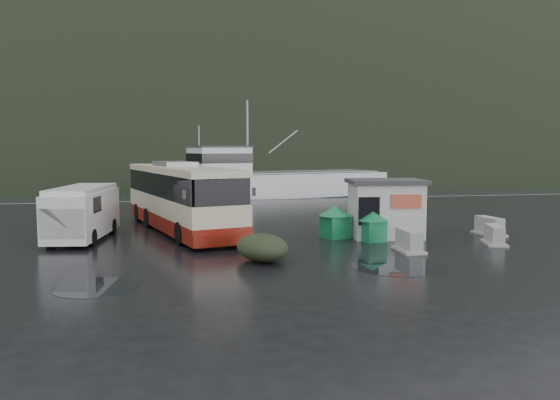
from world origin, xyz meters
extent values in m
plane|color=black|center=(0.00, 0.00, 0.00)|extent=(160.00, 160.00, 0.00)
cube|color=black|center=(0.00, 110.00, 0.00)|extent=(300.00, 180.00, 0.02)
cube|color=#999993|center=(0.00, 20.00, 0.00)|extent=(160.00, 0.60, 1.50)
ellipsoid|color=black|center=(10.00, 250.00, 0.00)|extent=(780.00, 540.00, 570.00)
cylinder|color=black|center=(4.25, -5.58, 0.01)|extent=(3.34, 3.34, 0.01)
cylinder|color=black|center=(-5.77, -6.66, 0.01)|extent=(2.52, 2.52, 0.01)
cylinder|color=black|center=(4.91, 2.00, 0.01)|extent=(2.28, 2.28, 0.01)
camera|label=1|loc=(-3.35, -23.29, 4.12)|focal=35.00mm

